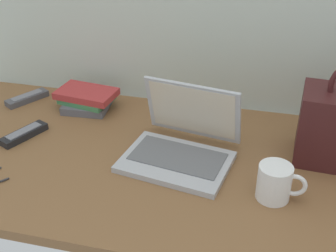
% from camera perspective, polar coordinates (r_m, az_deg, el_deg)
% --- Properties ---
extents(desk, '(1.60, 0.76, 0.03)m').
position_cam_1_polar(desk, '(1.34, -1.12, -4.82)').
color(desk, brown).
rests_on(desk, ground).
extents(laptop, '(0.35, 0.32, 0.21)m').
position_cam_1_polar(laptop, '(1.32, 1.79, -2.26)').
color(laptop, '#B2B5BA').
rests_on(laptop, desk).
extents(coffee_mug, '(0.13, 0.09, 0.10)m').
position_cam_1_polar(coffee_mug, '(1.20, 13.65, -7.03)').
color(coffee_mug, white).
rests_on(coffee_mug, desk).
extents(remote_control_near, '(0.11, 0.16, 0.02)m').
position_cam_1_polar(remote_control_near, '(1.51, -18.03, -0.97)').
color(remote_control_near, black).
rests_on(remote_control_near, desk).
extents(remote_control_far, '(0.12, 0.16, 0.02)m').
position_cam_1_polar(remote_control_far, '(1.74, -17.66, 3.45)').
color(remote_control_far, '#4C4C51').
rests_on(remote_control_far, desk).
extents(book_stack, '(0.22, 0.16, 0.07)m').
position_cam_1_polar(book_stack, '(1.62, -10.37, 3.44)').
color(book_stack, '#595960').
rests_on(book_stack, desk).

